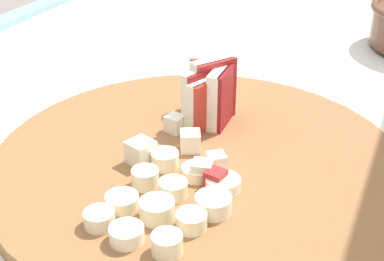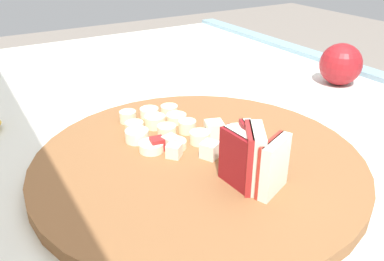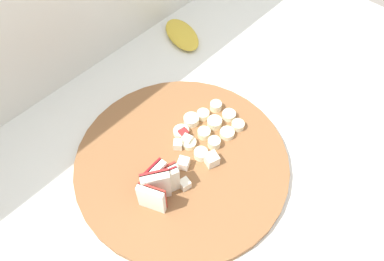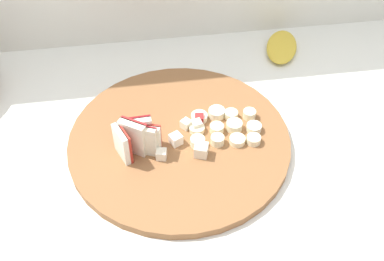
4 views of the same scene
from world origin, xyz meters
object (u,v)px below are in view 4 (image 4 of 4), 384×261
cutting_board (179,141)px  banana_peel (282,47)px  apple_wedge_fan (137,138)px  apple_dice_pile (188,138)px  banana_slice_rows (225,127)px

cutting_board → banana_peel: (0.25, 0.24, 0.00)m
apple_wedge_fan → cutting_board: bearing=13.1°
cutting_board → apple_wedge_fan: size_ratio=4.82×
cutting_board → banana_peel: size_ratio=3.15×
apple_wedge_fan → apple_dice_pile: apple_wedge_fan is taller
apple_wedge_fan → banana_slice_rows: 0.16m
apple_dice_pile → banana_slice_rows: size_ratio=0.77×
cutting_board → banana_peel: bearing=43.5°
apple_dice_pile → banana_peel: size_ratio=0.81×
banana_peel → apple_dice_pile: bearing=-133.4°
cutting_board → apple_dice_pile: apple_dice_pile is taller
banana_slice_rows → banana_peel: banana_slice_rows is taller
apple_wedge_fan → banana_peel: 0.42m
banana_slice_rows → apple_dice_pile: bearing=-163.2°
cutting_board → banana_slice_rows: banana_slice_rows is taller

